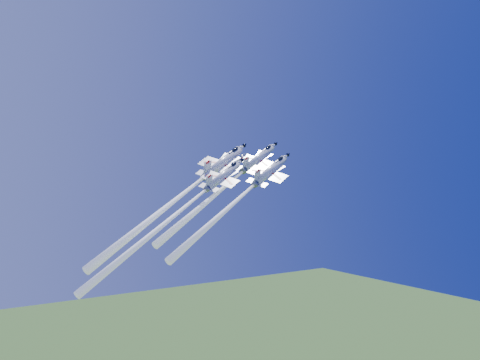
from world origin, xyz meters
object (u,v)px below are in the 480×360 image
jet_right (240,198)px  jet_slot (177,213)px  jet_lead (227,185)px  jet_left (182,195)px

jet_right → jet_slot: 13.62m
jet_right → jet_slot: bearing=-128.6°
jet_lead → jet_left: 10.55m
jet_slot → jet_left: bearing=122.1°
jet_lead → jet_right: 8.60m
jet_left → jet_right: 13.13m
jet_left → jet_slot: bearing=-57.9°
jet_lead → jet_left: bearing=-126.0°
jet_slot → jet_right: bearing=51.4°
jet_lead → jet_right: size_ratio=1.04×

